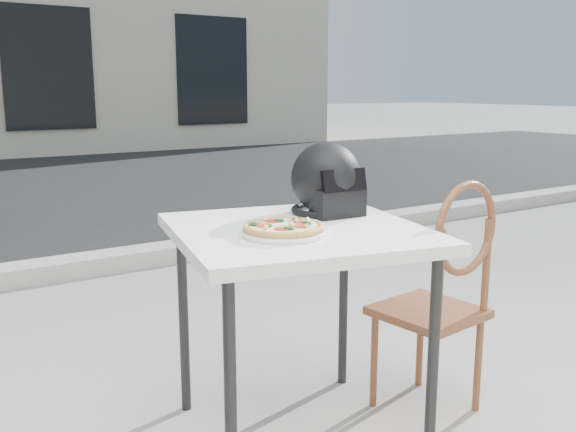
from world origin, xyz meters
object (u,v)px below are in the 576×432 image
plate (284,233)px  pizza (283,227)px  cafe_chair_main (444,287)px  cafe_table_main (298,247)px  helmet (327,182)px

plate → pizza: bearing=77.3°
pizza → cafe_chair_main: (0.66, -0.09, -0.29)m
cafe_table_main → pizza: bearing=-144.2°
pizza → helmet: bearing=33.0°
helmet → pizza: bearing=-143.8°
pizza → cafe_chair_main: 0.73m
cafe_table_main → plate: plate is taller
cafe_table_main → helmet: 0.33m
cafe_table_main → helmet: (0.23, 0.14, 0.19)m
cafe_table_main → helmet: helmet is taller
helmet → cafe_table_main: bearing=-145.2°
plate → cafe_table_main: bearing=35.9°
plate → cafe_chair_main: (0.66, -0.09, -0.27)m
pizza → cafe_chair_main: cafe_chair_main is taller
cafe_table_main → helmet: bearing=31.6°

